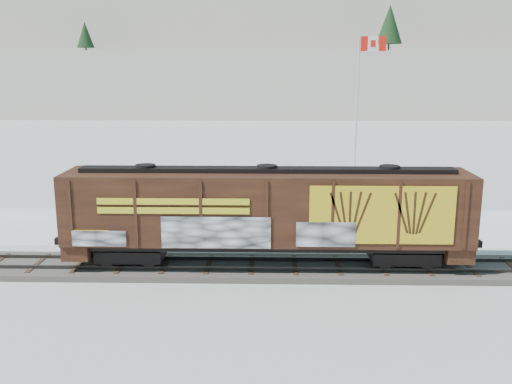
{
  "coord_description": "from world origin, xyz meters",
  "views": [
    {
      "loc": [
        -1.22,
        -25.06,
        9.26
      ],
      "look_at": [
        -1.86,
        3.0,
        3.08
      ],
      "focal_mm": 40.0,
      "sensor_mm": 36.0,
      "label": 1
    }
  ],
  "objects_px": {
    "flagpole": "(357,139)",
    "car_white": "(241,217)",
    "car_silver": "(155,218)",
    "car_dark": "(322,211)",
    "hopper_railcar": "(267,210)"
  },
  "relations": [
    {
      "from": "hopper_railcar",
      "to": "car_white",
      "type": "height_order",
      "value": "hopper_railcar"
    },
    {
      "from": "hopper_railcar",
      "to": "car_dark",
      "type": "distance_m",
      "value": 9.36
    },
    {
      "from": "car_silver",
      "to": "car_white",
      "type": "height_order",
      "value": "same"
    },
    {
      "from": "flagpole",
      "to": "car_white",
      "type": "xyz_separation_m",
      "value": [
        -7.91,
        -8.67,
        -3.53
      ]
    },
    {
      "from": "hopper_railcar",
      "to": "flagpole",
      "type": "distance_m",
      "value": 16.87
    },
    {
      "from": "flagpole",
      "to": "car_white",
      "type": "height_order",
      "value": "flagpole"
    },
    {
      "from": "car_white",
      "to": "car_dark",
      "type": "distance_m",
      "value": 5.11
    },
    {
      "from": "flagpole",
      "to": "car_white",
      "type": "distance_m",
      "value": 12.25
    },
    {
      "from": "hopper_railcar",
      "to": "car_dark",
      "type": "relative_size",
      "value": 3.97
    },
    {
      "from": "car_white",
      "to": "hopper_railcar",
      "type": "bearing_deg",
      "value": -166.34
    },
    {
      "from": "car_silver",
      "to": "car_dark",
      "type": "xyz_separation_m",
      "value": [
        9.78,
        1.91,
        -0.03
      ]
    },
    {
      "from": "car_silver",
      "to": "car_white",
      "type": "relative_size",
      "value": 0.97
    },
    {
      "from": "car_dark",
      "to": "car_silver",
      "type": "bearing_deg",
      "value": 123.14
    },
    {
      "from": "car_white",
      "to": "car_silver",
      "type": "bearing_deg",
      "value": 94.95
    },
    {
      "from": "flagpole",
      "to": "car_silver",
      "type": "relative_size",
      "value": 2.82
    }
  ]
}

